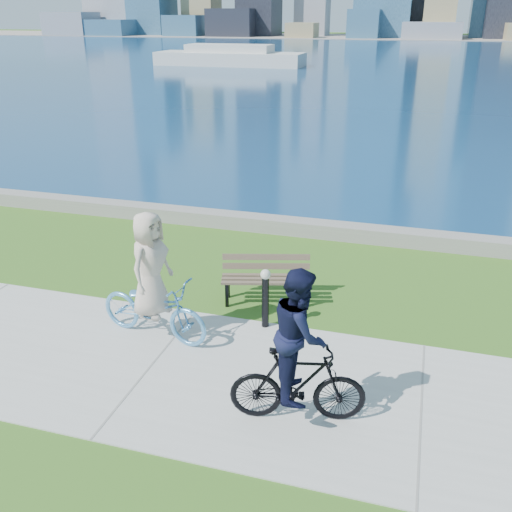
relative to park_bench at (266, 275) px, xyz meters
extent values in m
plane|color=#305B18|center=(2.90, -2.60, -0.52)|extent=(320.00, 320.00, 0.00)
cube|color=#A9AAA4|center=(2.90, -2.60, -0.51)|extent=(80.00, 3.50, 0.02)
cube|color=slate|center=(2.90, 3.60, -0.34)|extent=(90.00, 0.50, 0.35)
cube|color=navy|center=(2.90, 69.40, -0.51)|extent=(320.00, 131.00, 0.01)
cube|color=gray|center=(2.90, 127.40, -0.46)|extent=(320.00, 30.00, 0.12)
cube|color=slate|center=(-79.79, 116.57, 2.03)|extent=(10.89, 8.29, 5.10)
cube|color=navy|center=(-69.54, 117.40, 1.24)|extent=(9.58, 9.38, 3.51)
cube|color=navy|center=(-52.29, 119.88, 1.71)|extent=(8.18, 8.34, 4.46)
cube|color=black|center=(-40.96, 120.16, 2.38)|extent=(10.17, 9.13, 5.79)
cube|color=#827450|center=(-24.77, 117.33, 0.99)|extent=(6.02, 6.49, 3.02)
cube|color=navy|center=(-11.97, 118.04, 2.30)|extent=(6.38, 6.26, 5.64)
cube|color=slate|center=(1.59, 117.89, 1.11)|extent=(11.48, 7.78, 3.25)
cube|color=silver|center=(-17.34, 48.53, 0.13)|extent=(15.06, 4.30, 1.29)
cube|color=silver|center=(-17.34, 48.53, 1.15)|extent=(8.61, 3.23, 0.75)
cube|color=black|center=(-0.62, -0.46, -0.29)|extent=(0.08, 0.08, 0.46)
cube|color=black|center=(0.77, -0.07, -0.29)|extent=(0.08, 0.08, 0.46)
cube|color=black|center=(-0.72, -0.10, -0.29)|extent=(0.08, 0.08, 0.46)
cube|color=black|center=(0.67, 0.28, -0.29)|extent=(0.08, 0.08, 0.46)
cube|color=brown|center=(0.07, -0.26, -0.04)|extent=(1.61, 0.54, 0.04)
cube|color=brown|center=(0.03, -0.11, -0.04)|extent=(1.61, 0.54, 0.04)
cube|color=brown|center=(-0.01, 0.05, -0.04)|extent=(1.61, 0.54, 0.04)
cube|color=brown|center=(-0.05, 0.17, 0.10)|extent=(1.60, 0.50, 0.12)
cube|color=brown|center=(-0.06, 0.20, 0.27)|extent=(1.60, 0.50, 0.12)
cylinder|color=black|center=(0.26, -0.98, -0.04)|extent=(0.12, 0.12, 0.96)
sphere|color=beige|center=(0.26, -0.98, 0.48)|extent=(0.18, 0.18, 0.18)
imported|color=#5AA3DB|center=(-1.41, -1.81, 0.02)|extent=(1.02, 2.09, 1.05)
imported|color=silver|center=(-1.41, -1.81, 0.80)|extent=(0.69, 0.94, 1.74)
imported|color=black|center=(1.32, -3.20, 0.04)|extent=(0.90, 1.84, 1.07)
imported|color=black|center=(1.32, -3.20, 0.80)|extent=(0.83, 0.97, 1.75)
camera|label=1|loc=(2.53, -9.23, 4.48)|focal=40.00mm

